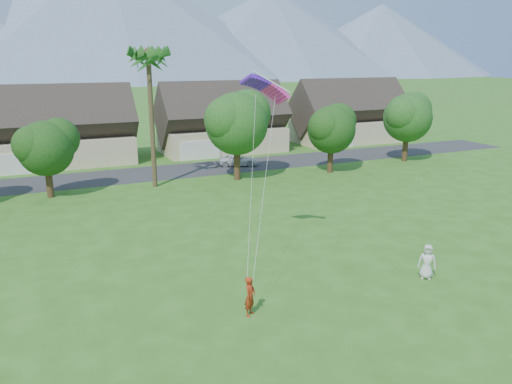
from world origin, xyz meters
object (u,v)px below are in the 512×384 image
parked_car (239,160)px  parafoil_kite (266,86)px  kite_flyer (250,296)px  watcher (427,262)px

parked_car → parafoil_kite: bearing=179.2°
kite_flyer → watcher: 10.28m
parafoil_kite → watcher: bearing=-43.8°
parked_car → kite_flyer: bearing=176.7°
kite_flyer → parked_car: (12.02, 31.03, -0.34)m
kite_flyer → parafoil_kite: bearing=16.0°
kite_flyer → parked_car: bearing=25.5°
watcher → parafoil_kite: size_ratio=0.71×
parked_car → parafoil_kite: 28.04m
watcher → parked_car: size_ratio=0.44×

